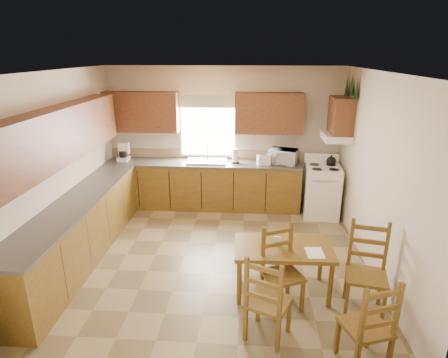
# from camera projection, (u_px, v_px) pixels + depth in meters

# --- Properties ---
(floor) EXTENTS (4.50, 4.50, 0.00)m
(floor) POSITION_uv_depth(u_px,v_px,m) (213.00, 257.00, 5.64)
(floor) COLOR olive
(floor) RESTS_ON ground
(ceiling) EXTENTS (4.50, 4.50, 0.00)m
(ceiling) POSITION_uv_depth(u_px,v_px,m) (211.00, 72.00, 4.77)
(ceiling) COLOR brown
(ceiling) RESTS_ON floor
(wall_left) EXTENTS (4.50, 4.50, 0.00)m
(wall_left) POSITION_uv_depth(u_px,v_px,m) (56.00, 169.00, 5.36)
(wall_left) COLOR beige
(wall_left) RESTS_ON floor
(wall_right) EXTENTS (4.50, 4.50, 0.00)m
(wall_right) POSITION_uv_depth(u_px,v_px,m) (377.00, 176.00, 5.06)
(wall_right) COLOR beige
(wall_right) RESTS_ON floor
(wall_back) EXTENTS (4.50, 4.50, 0.00)m
(wall_back) POSITION_uv_depth(u_px,v_px,m) (223.00, 137.00, 7.33)
(wall_back) COLOR beige
(wall_back) RESTS_ON floor
(wall_front) EXTENTS (4.50, 4.50, 0.00)m
(wall_front) POSITION_uv_depth(u_px,v_px,m) (184.00, 255.00, 3.08)
(wall_front) COLOR beige
(wall_front) RESTS_ON floor
(lower_cab_back) EXTENTS (3.75, 0.60, 0.88)m
(lower_cab_back) POSITION_uv_depth(u_px,v_px,m) (203.00, 186.00, 7.37)
(lower_cab_back) COLOR brown
(lower_cab_back) RESTS_ON floor
(lower_cab_left) EXTENTS (0.60, 3.60, 0.88)m
(lower_cab_left) POSITION_uv_depth(u_px,v_px,m) (79.00, 231.00, 5.49)
(lower_cab_left) COLOR brown
(lower_cab_left) RESTS_ON floor
(counter_back) EXTENTS (3.75, 0.63, 0.04)m
(counter_back) POSITION_uv_depth(u_px,v_px,m) (203.00, 163.00, 7.22)
(counter_back) COLOR #504A47
(counter_back) RESTS_ON lower_cab_back
(counter_left) EXTENTS (0.63, 3.60, 0.04)m
(counter_left) POSITION_uv_depth(u_px,v_px,m) (75.00, 202.00, 5.34)
(counter_left) COLOR #504A47
(counter_left) RESTS_ON lower_cab_left
(backsplash) EXTENTS (3.75, 0.01, 0.18)m
(backsplash) POSITION_uv_depth(u_px,v_px,m) (205.00, 154.00, 7.46)
(backsplash) COLOR #9B845D
(backsplash) RESTS_ON counter_back
(upper_cab_back_left) EXTENTS (1.41, 0.33, 0.75)m
(upper_cab_back_left) POSITION_uv_depth(u_px,v_px,m) (142.00, 112.00, 7.12)
(upper_cab_back_left) COLOR brown
(upper_cab_back_left) RESTS_ON wall_back
(upper_cab_back_right) EXTENTS (1.25, 0.33, 0.75)m
(upper_cab_back_right) POSITION_uv_depth(u_px,v_px,m) (269.00, 113.00, 6.96)
(upper_cab_back_right) COLOR brown
(upper_cab_back_right) RESTS_ON wall_back
(upper_cab_left) EXTENTS (0.33, 3.60, 0.75)m
(upper_cab_left) POSITION_uv_depth(u_px,v_px,m) (57.00, 137.00, 5.04)
(upper_cab_left) COLOR brown
(upper_cab_left) RESTS_ON wall_left
(upper_cab_stove) EXTENTS (0.33, 0.62, 0.62)m
(upper_cab_stove) POSITION_uv_depth(u_px,v_px,m) (341.00, 115.00, 6.45)
(upper_cab_stove) COLOR brown
(upper_cab_stove) RESTS_ON wall_right
(range_hood) EXTENTS (0.44, 0.62, 0.12)m
(range_hood) POSITION_uv_depth(u_px,v_px,m) (336.00, 137.00, 6.58)
(range_hood) COLOR white
(range_hood) RESTS_ON wall_right
(window_frame) EXTENTS (1.13, 0.02, 1.18)m
(window_frame) POSITION_uv_depth(u_px,v_px,m) (208.00, 127.00, 7.26)
(window_frame) COLOR white
(window_frame) RESTS_ON wall_back
(window_pane) EXTENTS (1.05, 0.01, 1.10)m
(window_pane) POSITION_uv_depth(u_px,v_px,m) (208.00, 127.00, 7.25)
(window_pane) COLOR white
(window_pane) RESTS_ON wall_back
(window_valance) EXTENTS (1.19, 0.01, 0.24)m
(window_valance) POSITION_uv_depth(u_px,v_px,m) (207.00, 101.00, 7.07)
(window_valance) COLOR #4F6D41
(window_valance) RESTS_ON wall_back
(sink_basin) EXTENTS (0.75, 0.45, 0.04)m
(sink_basin) POSITION_uv_depth(u_px,v_px,m) (207.00, 161.00, 7.20)
(sink_basin) COLOR silver
(sink_basin) RESTS_ON counter_back
(pine_decal_a) EXTENTS (0.22, 0.22, 0.36)m
(pine_decal_a) POSITION_uv_depth(u_px,v_px,m) (357.00, 89.00, 5.99)
(pine_decal_a) COLOR #143A19
(pine_decal_a) RESTS_ON wall_right
(pine_decal_b) EXTENTS (0.22, 0.22, 0.36)m
(pine_decal_b) POSITION_uv_depth(u_px,v_px,m) (352.00, 84.00, 6.27)
(pine_decal_b) COLOR #143A19
(pine_decal_b) RESTS_ON wall_right
(pine_decal_c) EXTENTS (0.22, 0.22, 0.36)m
(pine_decal_c) POSITION_uv_depth(u_px,v_px,m) (347.00, 85.00, 6.59)
(pine_decal_c) COLOR #143A19
(pine_decal_c) RESTS_ON wall_right
(stove) EXTENTS (0.68, 0.70, 0.93)m
(stove) POSITION_uv_depth(u_px,v_px,m) (322.00, 192.00, 6.96)
(stove) COLOR white
(stove) RESTS_ON floor
(coffeemaker) EXTENTS (0.25, 0.28, 0.33)m
(coffeemaker) POSITION_uv_depth(u_px,v_px,m) (123.00, 153.00, 7.26)
(coffeemaker) COLOR white
(coffeemaker) RESTS_ON counter_back
(paper_towel) EXTENTS (0.15, 0.15, 0.27)m
(paper_towel) POSITION_uv_depth(u_px,v_px,m) (235.00, 156.00, 7.14)
(paper_towel) COLOR white
(paper_towel) RESTS_ON counter_back
(toaster) EXTENTS (0.26, 0.20, 0.19)m
(toaster) POSITION_uv_depth(u_px,v_px,m) (264.00, 160.00, 7.01)
(toaster) COLOR white
(toaster) RESTS_ON counter_back
(microwave) EXTENTS (0.56, 0.47, 0.29)m
(microwave) POSITION_uv_depth(u_px,v_px,m) (283.00, 157.00, 7.06)
(microwave) COLOR white
(microwave) RESTS_ON counter_back
(dining_table) EXTENTS (1.23, 0.72, 0.65)m
(dining_table) POSITION_uv_depth(u_px,v_px,m) (282.00, 269.00, 4.75)
(dining_table) COLOR brown
(dining_table) RESTS_ON floor
(chair_near_left) EXTENTS (0.55, 0.54, 1.01)m
(chair_near_left) POSITION_uv_depth(u_px,v_px,m) (269.00, 296.00, 3.93)
(chair_near_left) COLOR brown
(chair_near_left) RESTS_ON floor
(chair_near_right) EXTENTS (0.52, 0.51, 0.99)m
(chair_near_right) POSITION_uv_depth(u_px,v_px,m) (366.00, 321.00, 3.58)
(chair_near_right) COLOR brown
(chair_near_right) RESTS_ON floor
(chair_far_left) EXTENTS (0.55, 0.54, 1.01)m
(chair_far_left) POSITION_uv_depth(u_px,v_px,m) (283.00, 270.00, 4.39)
(chair_far_left) COLOR brown
(chair_far_left) RESTS_ON floor
(chair_far_right) EXTENTS (0.54, 0.52, 1.09)m
(chair_far_right) POSITION_uv_depth(u_px,v_px,m) (367.00, 271.00, 4.31)
(chair_far_right) COLOR brown
(chair_far_right) RESTS_ON floor
(table_paper) EXTENTS (0.22, 0.28, 0.00)m
(table_paper) POSITION_uv_depth(u_px,v_px,m) (315.00, 253.00, 4.50)
(table_paper) COLOR white
(table_paper) RESTS_ON dining_table
(table_card) EXTENTS (0.09, 0.03, 0.12)m
(table_card) POSITION_uv_depth(u_px,v_px,m) (278.00, 241.00, 4.66)
(table_card) COLOR white
(table_card) RESTS_ON dining_table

